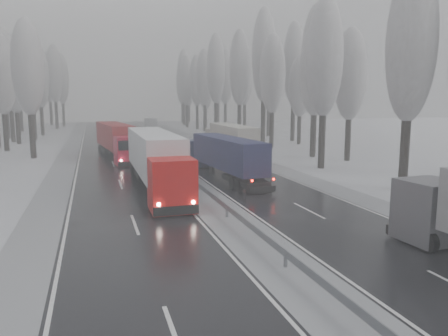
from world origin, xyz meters
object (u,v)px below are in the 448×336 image
truck_blue_box (223,154)px  box_truck_distant (151,124)px  truck_red_red (116,138)px  truck_cream_box (230,138)px  truck_red_white (156,158)px

truck_blue_box → box_truck_distant: 62.20m
box_truck_distant → truck_red_red: (-9.93, -45.99, 0.87)m
truck_blue_box → truck_red_red: 18.06m
truck_cream_box → truck_blue_box: bearing=-108.3°
truck_blue_box → truck_red_red: bearing=111.6°
truck_cream_box → truck_red_white: truck_red_white is taller
box_truck_distant → truck_red_white: 66.23m
truck_blue_box → truck_red_red: size_ratio=0.91×
truck_cream_box → truck_red_red: (-12.82, 3.09, 0.06)m
box_truck_distant → truck_red_red: bearing=-98.5°
truck_red_red → box_truck_distant: bearing=71.4°
truck_blue_box → truck_cream_box: size_ratio=0.93×
truck_blue_box → truck_cream_box: 13.94m
truck_red_white → truck_red_red: truck_red_white is taller
truck_blue_box → truck_cream_box: bearing=65.1°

